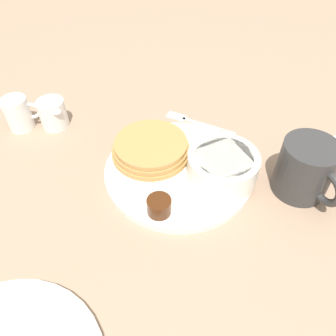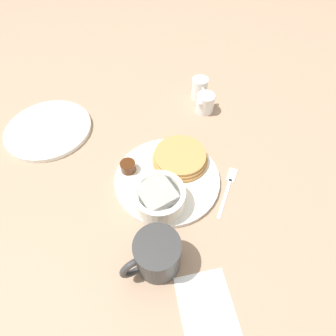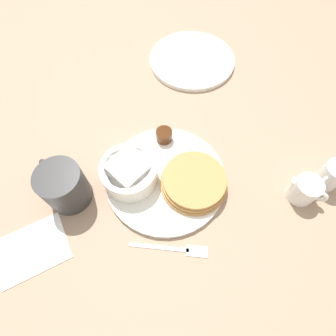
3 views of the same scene
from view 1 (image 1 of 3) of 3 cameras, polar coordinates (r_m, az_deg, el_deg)
The scene contains 11 objects.
ground_plane at distance 0.56m, azimuth 1.86°, elevation -0.81°, with size 4.00×4.00×0.00m, color #9E7F66.
plate at distance 0.56m, azimuth 1.87°, elevation -0.38°, with size 0.25×0.25×0.01m.
pancake_stack at distance 0.57m, azimuth -2.98°, elevation 3.52°, with size 0.14×0.14×0.03m.
bowl at distance 0.53m, azimuth 9.47°, elevation 0.30°, with size 0.11×0.11×0.05m.
syrup_cup at distance 0.48m, azimuth -1.55°, elevation -6.62°, with size 0.04×0.04×0.03m.
butter_ramekin at distance 0.52m, azimuth 11.42°, elevation -2.25°, with size 0.04×0.04×0.04m.
coffee_mug at distance 0.55m, azimuth 22.88°, elevation -0.23°, with size 0.09×0.12×0.09m.
creamer_pitcher_near at distance 0.68m, azimuth -19.43°, elevation 9.00°, with size 0.05×0.07×0.06m.
creamer_pitcher_far at distance 0.70m, azimuth -24.63°, elevation 8.66°, with size 0.07×0.05×0.07m.
fork at distance 0.67m, azimuth 4.20°, elevation 8.20°, with size 0.13×0.09×0.00m.
napkin at distance 0.67m, azimuth 27.04°, elevation 2.25°, with size 0.13×0.10×0.00m.
Camera 1 is at (-0.04, -0.39, 0.41)m, focal length 35.00 mm.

